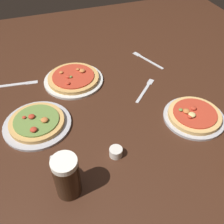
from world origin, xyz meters
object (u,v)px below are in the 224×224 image
object	(u,v)px
fork_spare	(147,60)
beer_mug_amber	(66,176)
fork_left	(145,90)
pizza_plate_side	(37,123)
knife_right	(14,85)
pizza_plate_near	(194,116)
ramekin_sauce	(116,152)
pizza_plate_far	(74,79)

from	to	relation	value
fork_spare	beer_mug_amber	bearing A→B (deg)	-132.33
fork_left	pizza_plate_side	bearing A→B (deg)	-172.50
knife_right	pizza_plate_side	bearing A→B (deg)	-76.76
pizza_plate_near	beer_mug_amber	distance (m)	0.62
knife_right	fork_spare	bearing A→B (deg)	-0.86
beer_mug_amber	knife_right	xyz separation A→B (m)	(-0.14, 0.67, -0.08)
pizza_plate_side	knife_right	xyz separation A→B (m)	(-0.08, 0.33, -0.01)
ramekin_sauce	knife_right	world-z (taller)	ramekin_sauce
beer_mug_amber	fork_spare	size ratio (longest dim) A/B	0.77
pizza_plate_side	fork_left	world-z (taller)	pizza_plate_side
beer_mug_amber	fork_left	size ratio (longest dim) A/B	1.05
beer_mug_amber	fork_spare	world-z (taller)	beer_mug_amber
pizza_plate_side	fork_left	distance (m)	0.54
beer_mug_amber	fork_spare	distance (m)	0.90
ramekin_sauce	knife_right	xyz separation A→B (m)	(-0.34, 0.59, -0.01)
pizza_plate_near	pizza_plate_side	world-z (taller)	same
beer_mug_amber	ramekin_sauce	xyz separation A→B (m)	(0.20, 0.08, -0.07)
fork_left	fork_spare	size ratio (longest dim) A/B	0.73
knife_right	ramekin_sauce	bearing A→B (deg)	-59.79
ramekin_sauce	fork_spare	world-z (taller)	ramekin_sauce
pizza_plate_far	pizza_plate_near	bearing A→B (deg)	-45.26
knife_right	pizza_plate_near	bearing A→B (deg)	-34.84
pizza_plate_side	ramekin_sauce	distance (m)	0.37
pizza_plate_near	beer_mug_amber	size ratio (longest dim) A/B	1.59
ramekin_sauce	fork_spare	bearing A→B (deg)	55.30
ramekin_sauce	pizza_plate_near	bearing A→B (deg)	10.96
knife_right	pizza_plate_far	bearing A→B (deg)	-13.20
beer_mug_amber	fork_left	distance (m)	0.64
pizza_plate_near	fork_spare	xyz separation A→B (m)	(0.01, 0.50, -0.01)
fork_left	fork_spare	world-z (taller)	same
pizza_plate_side	beer_mug_amber	distance (m)	0.35
pizza_plate_side	knife_right	distance (m)	0.34
ramekin_sauce	fork_spare	distance (m)	0.70
pizza_plate_near	pizza_plate_far	xyz separation A→B (m)	(-0.44, 0.44, -0.00)
knife_right	fork_spare	size ratio (longest dim) A/B	1.11
beer_mug_amber	knife_right	world-z (taller)	beer_mug_amber
pizza_plate_side	fork_spare	distance (m)	0.73
beer_mug_amber	pizza_plate_far	bearing A→B (deg)	75.31
pizza_plate_near	ramekin_sauce	distance (m)	0.40
fork_left	knife_right	size ratio (longest dim) A/B	0.66
knife_right	fork_spare	world-z (taller)	same
pizza_plate_side	beer_mug_amber	bearing A→B (deg)	-79.84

